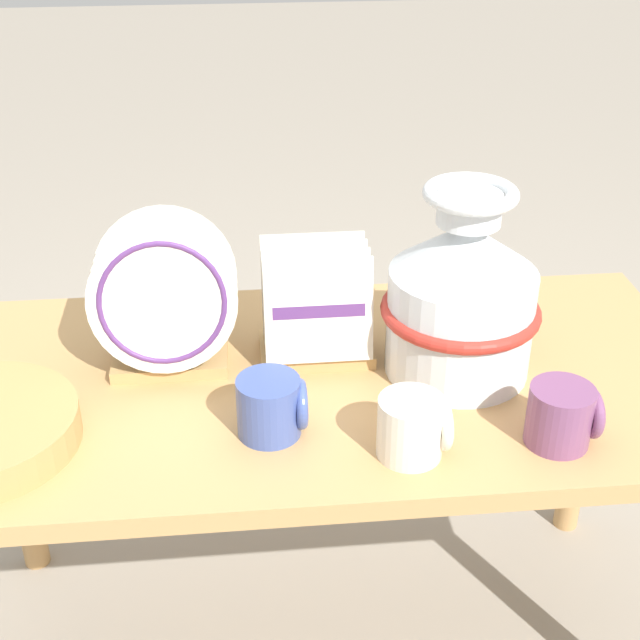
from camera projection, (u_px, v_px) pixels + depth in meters
ground_plane at (320, 636)px, 1.84m from camera, size 14.00×14.00×0.00m
display_table at (320, 415)px, 1.56m from camera, size 1.33×0.65×0.64m
ceramic_vase at (462, 296)px, 1.47m from camera, size 0.27×0.27×0.33m
dish_rack_round_plates at (165, 306)px, 1.49m from camera, size 0.24×0.15×0.27m
dish_rack_square_plates at (317, 316)px, 1.54m from camera, size 0.20×0.14×0.21m
mug_cobalt_glaze at (272, 406)px, 1.36m from camera, size 0.11×0.10×0.10m
mug_cream_glaze at (414, 427)px, 1.31m from camera, size 0.11×0.10×0.10m
mug_plum_glaze at (563, 415)px, 1.34m from camera, size 0.11×0.10×0.10m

